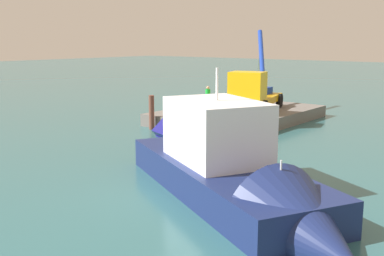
{
  "coord_description": "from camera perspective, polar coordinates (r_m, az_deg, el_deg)",
  "views": [
    {
      "loc": [
        22.62,
        17.61,
        5.64
      ],
      "look_at": [
        1.63,
        0.71,
        0.49
      ],
      "focal_mm": 43.27,
      "sensor_mm": 36.0,
      "label": 1
    }
  ],
  "objects": [
    {
      "name": "ground",
      "position": [
        29.21,
        0.92,
        -0.31
      ],
      "size": [
        200.0,
        200.0,
        0.0
      ],
      "primitive_type": "plane",
      "color": "#2D6066"
    },
    {
      "name": "dock",
      "position": [
        32.78,
        5.79,
        1.58
      ],
      "size": [
        11.59,
        7.91,
        0.81
      ],
      "primitive_type": "cube",
      "color": "slate",
      "rests_on": "ground"
    },
    {
      "name": "crane_truck",
      "position": [
        31.84,
        7.55,
        4.5
      ],
      "size": [
        9.07,
        5.36,
        5.63
      ],
      "color": "orange",
      "rests_on": "dock"
    },
    {
      "name": "dock_worker",
      "position": [
        31.6,
        1.96,
        3.65
      ],
      "size": [
        0.34,
        0.34,
        1.73
      ],
      "color": "#3D3D3D",
      "rests_on": "dock"
    },
    {
      "name": "salvaged_car",
      "position": [
        27.13,
        -1.93,
        0.13
      ],
      "size": [
        4.11,
        3.16,
        3.44
      ],
      "color": "navy",
      "rests_on": "ground"
    },
    {
      "name": "moored_yacht",
      "position": [
        15.88,
        6.52,
        -7.54
      ],
      "size": [
        8.74,
        12.54,
        6.1
      ],
      "color": "navy",
      "rests_on": "ground"
    },
    {
      "name": "piling_near",
      "position": [
        29.56,
        -5.0,
        1.93
      ],
      "size": [
        0.34,
        0.34,
        2.18
      ],
      "primitive_type": "cylinder",
      "color": "brown",
      "rests_on": "ground"
    },
    {
      "name": "piling_mid",
      "position": [
        28.26,
        -2.59,
        1.28
      ],
      "size": [
        0.38,
        0.38,
        1.91
      ],
      "primitive_type": "cylinder",
      "color": "brown",
      "rests_on": "ground"
    },
    {
      "name": "piling_far",
      "position": [
        27.08,
        0.53,
        0.63
      ],
      "size": [
        0.41,
        0.41,
        1.69
      ],
      "primitive_type": "cylinder",
      "color": "brown",
      "rests_on": "ground"
    },
    {
      "name": "piling_end",
      "position": [
        25.68,
        4.28,
        -0.24
      ],
      "size": [
        0.34,
        0.34,
        1.45
      ],
      "primitive_type": "cylinder",
      "color": "#4D4227",
      "rests_on": "ground"
    }
  ]
}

